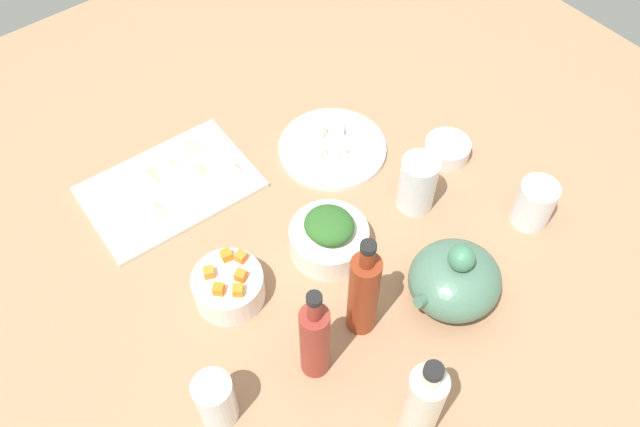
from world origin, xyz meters
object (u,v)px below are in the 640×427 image
(bowl_small_side, at_px, (447,149))
(drinking_glass_2, at_px, (417,183))
(bowl_carrots, at_px, (229,287))
(drinking_glass_0, at_px, (534,204))
(bowl_greens, at_px, (329,240))
(teapot, at_px, (455,279))
(plate_tofu, at_px, (332,148))
(bottle_0, at_px, (315,340))
(drinking_glass_1, at_px, (216,400))
(cutting_board, at_px, (170,187))
(bottle_2, at_px, (364,293))
(bottle_1, at_px, (422,405))

(bowl_small_side, distance_m, drinking_glass_2, 0.15)
(bowl_carrots, height_order, drinking_glass_0, drinking_glass_0)
(bowl_greens, bearing_deg, teapot, 116.93)
(plate_tofu, relative_size, bowl_greens, 1.55)
(teapot, height_order, bottle_0, bottle_0)
(teapot, height_order, drinking_glass_1, teapot)
(bowl_carrots, distance_m, bottle_0, 0.21)
(plate_tofu, distance_m, bowl_greens, 0.25)
(bottle_0, bearing_deg, bowl_carrots, -79.35)
(plate_tofu, distance_m, bottle_0, 0.50)
(plate_tofu, relative_size, drinking_glass_0, 2.34)
(cutting_board, xyz_separation_m, bottle_2, (-0.11, 0.47, 0.10))
(bottle_1, bearing_deg, drinking_glass_1, -42.59)
(drinking_glass_1, bearing_deg, cutting_board, -111.18)
(bottle_1, relative_size, drinking_glass_1, 2.05)
(bowl_greens, distance_m, drinking_glass_2, 0.21)
(bowl_small_side, height_order, bottle_0, bottle_0)
(drinking_glass_0, bearing_deg, cutting_board, -44.42)
(cutting_board, xyz_separation_m, plate_tofu, (-0.33, 0.12, 0.00))
(bowl_greens, bearing_deg, drinking_glass_1, 22.46)
(bowl_carrots, xyz_separation_m, teapot, (-0.31, 0.24, 0.02))
(teapot, xyz_separation_m, bottle_1, (0.22, 0.14, 0.04))
(bottle_2, bearing_deg, bottle_0, 6.86)
(teapot, bearing_deg, bowl_greens, -63.07)
(cutting_board, relative_size, bowl_greens, 2.24)
(bowl_greens, xyz_separation_m, bowl_small_side, (-0.34, -0.03, -0.01))
(teapot, bearing_deg, bottle_1, 32.24)
(bowl_small_side, xyz_separation_m, bottle_2, (0.40, 0.19, 0.08))
(bottle_0, relative_size, drinking_glass_1, 2.11)
(bowl_small_side, height_order, drinking_glass_1, drinking_glass_1)
(bottle_2, relative_size, drinking_glass_1, 2.21)
(bottle_1, height_order, drinking_glass_2, bottle_1)
(drinking_glass_2, bearing_deg, cutting_board, -42.45)
(bottle_1, distance_m, drinking_glass_2, 0.45)
(bowl_small_side, distance_m, bottle_2, 0.45)
(cutting_board, height_order, drinking_glass_1, drinking_glass_1)
(drinking_glass_0, bearing_deg, drinking_glass_1, -4.12)
(bowl_greens, relative_size, teapot, 0.82)
(bowl_carrots, relative_size, teapot, 0.70)
(plate_tofu, xyz_separation_m, drinking_glass_2, (-0.04, 0.21, 0.05))
(bowl_greens, bearing_deg, drinking_glass_0, 151.70)
(drinking_glass_0, distance_m, drinking_glass_2, 0.22)
(cutting_board, height_order, bottle_2, bottle_2)
(bowl_carrots, xyz_separation_m, drinking_glass_2, (-0.41, 0.05, 0.03))
(drinking_glass_0, bearing_deg, bowl_carrots, -21.55)
(teapot, height_order, drinking_glass_0, teapot)
(bowl_greens, distance_m, teapot, 0.24)
(cutting_board, bearing_deg, bottle_2, 102.89)
(bowl_small_side, distance_m, teapot, 0.34)
(bowl_carrots, xyz_separation_m, drinking_glass_1, (0.13, 0.17, 0.02))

